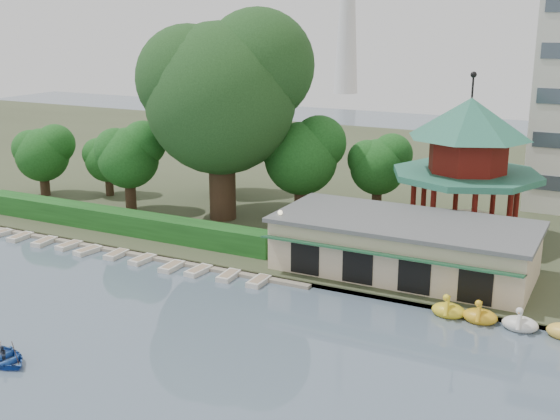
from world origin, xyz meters
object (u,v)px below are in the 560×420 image
Objects in this scene: pavilion at (468,155)px; dock at (122,250)px; big_tree at (223,88)px; boathouse at (404,246)px; rowboat_with_passengers at (2,353)px.

dock is at bearing -148.34° from pavilion.
big_tree is (3.18, 11.02, 12.16)m from dock.
dock is 2.52× the size of pavilion.
big_tree is (-18.82, 6.24, 9.91)m from boathouse.
big_tree is 31.45m from rowboat_with_passengers.
rowboat_with_passengers is at bearing -70.17° from dock.
dock is at bearing 109.83° from rowboat_with_passengers.
pavilion is 0.72× the size of big_tree.
boathouse reaches higher than rowboat_with_passengers.
pavilion is (2.00, 10.03, 5.11)m from boathouse.
boathouse is 0.99× the size of big_tree.
dock is at bearing -167.76° from boathouse.
boathouse is 3.15× the size of rowboat_with_passengers.
boathouse is at bearing 55.71° from rowboat_with_passengers.
rowboat_with_passengers is (3.30, -29.00, -11.73)m from big_tree.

